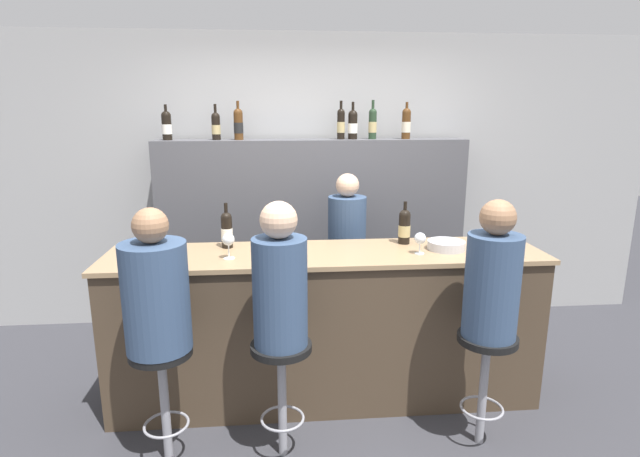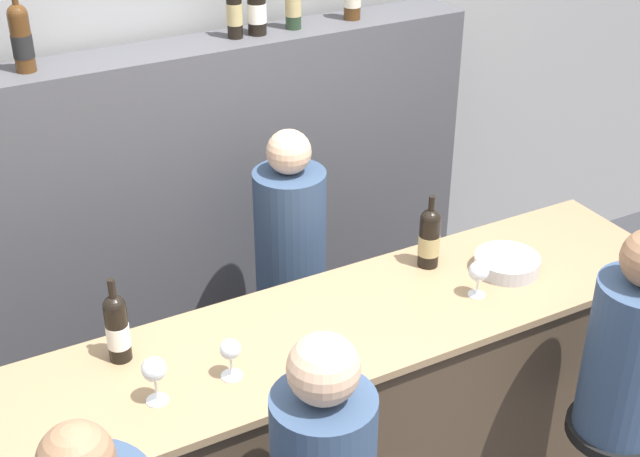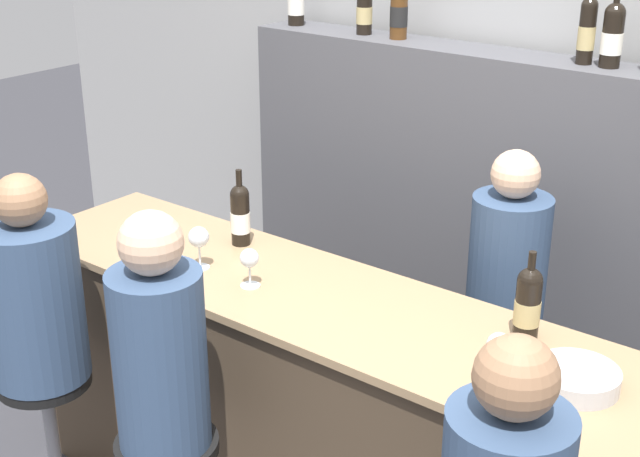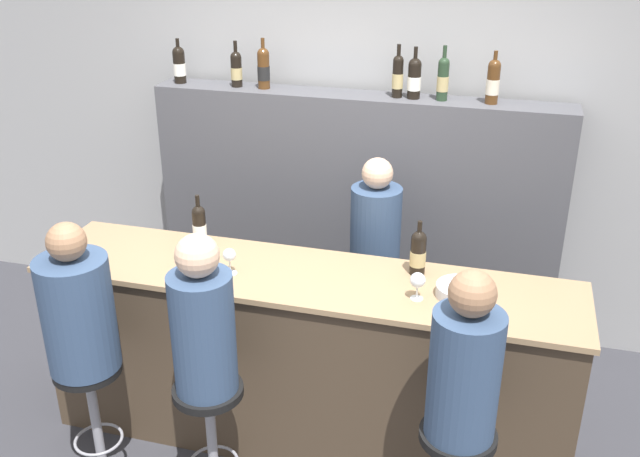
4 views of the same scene
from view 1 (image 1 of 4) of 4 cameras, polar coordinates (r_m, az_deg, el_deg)
The scene contains 24 objects.
ground_plane at distance 3.44m, azimuth 1.13°, elevation -21.09°, with size 16.00×16.00×0.00m, color #333338.
wall_back at distance 4.59m, azimuth -1.09°, elevation 5.36°, with size 6.40×0.05×2.60m.
bar_counter at distance 3.43m, azimuth 0.64°, elevation -11.09°, with size 2.85×0.63×1.04m.
back_bar_cabinet at distance 4.45m, azimuth -0.87°, elevation -0.81°, with size 2.66×0.28×1.70m.
wine_bottle_counter_0 at distance 3.38m, azimuth -10.61°, elevation -0.12°, with size 0.08×0.08×0.30m.
wine_bottle_counter_1 at distance 3.48m, azimuth 9.63°, elevation 0.25°, with size 0.08×0.08×0.30m.
wine_bottle_backbar_0 at distance 4.40m, azimuth -17.12°, elevation 11.20°, with size 0.08×0.08×0.29m.
wine_bottle_backbar_1 at distance 4.34m, azimuth -11.81°, elevation 11.42°, with size 0.07×0.07×0.29m.
wine_bottle_backbar_2 at distance 4.32m, azimuth -9.31°, elevation 11.72°, with size 0.08×0.08×0.32m.
wine_bottle_backbar_3 at distance 4.34m, azimuth 2.41°, elevation 11.90°, with size 0.07×0.07×0.32m.
wine_bottle_backbar_4 at distance 4.36m, azimuth 3.76°, elevation 11.79°, with size 0.08×0.08×0.31m.
wine_bottle_backbar_5 at distance 4.39m, azimuth 6.03°, elevation 11.86°, with size 0.07×0.07×0.33m.
wine_bottle_backbar_6 at distance 4.45m, azimuth 9.83°, elevation 11.77°, with size 0.08×0.08×0.31m.
wine_glass_0 at distance 3.13m, azimuth -10.43°, elevation -1.34°, with size 0.08×0.08×0.16m.
wine_glass_1 at distance 3.12m, azimuth -5.89°, elevation -1.54°, with size 0.07×0.07×0.14m.
wine_glass_2 at distance 3.25m, azimuth 11.37°, elevation -1.18°, with size 0.07×0.07×0.14m.
metal_bowl at distance 3.41m, azimuth 14.22°, elevation -1.86°, with size 0.25×0.25×0.06m.
bar_stool_left at distance 2.97m, azimuth -17.56°, elevation -15.71°, with size 0.34×0.34×0.69m.
guest_seated_left at distance 2.77m, azimuth -18.28°, elevation -6.85°, with size 0.35×0.35×0.77m.
bar_stool_middle at distance 2.90m, azimuth -4.41°, elevation -15.83°, with size 0.34×0.34×0.69m.
guest_seated_middle at distance 2.68m, azimuth -4.61°, elevation -6.27°, with size 0.30×0.30×0.80m.
bar_stool_right at distance 3.13m, azimuth 18.40°, elevation -14.18°, with size 0.34×0.34×0.69m.
guest_seated_right at distance 2.93m, azimuth 19.13°, elevation -5.40°, with size 0.30×0.30×0.79m.
bartender at distance 4.05m, azimuth 3.03°, elevation -4.84°, with size 0.30×0.30×1.47m.
Camera 1 is at (-0.31, -2.81, 1.95)m, focal length 28.00 mm.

